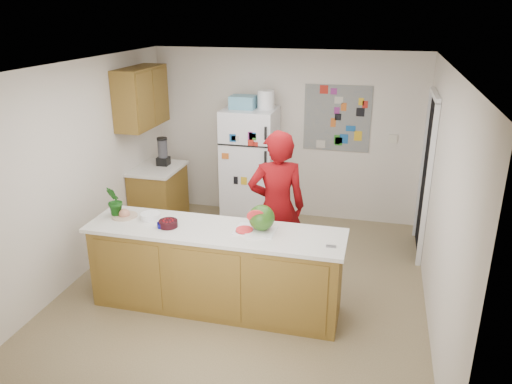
% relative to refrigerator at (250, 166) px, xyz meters
% --- Properties ---
extents(floor, '(4.00, 4.50, 0.02)m').
position_rel_refrigerator_xyz_m(floor, '(0.45, -1.88, -0.86)').
color(floor, brown).
rests_on(floor, ground).
extents(wall_back, '(4.00, 0.02, 2.50)m').
position_rel_refrigerator_xyz_m(wall_back, '(0.45, 0.38, 0.40)').
color(wall_back, beige).
rests_on(wall_back, ground).
extents(wall_left, '(0.02, 4.50, 2.50)m').
position_rel_refrigerator_xyz_m(wall_left, '(-1.56, -1.88, 0.40)').
color(wall_left, beige).
rests_on(wall_left, ground).
extents(wall_right, '(0.02, 4.50, 2.50)m').
position_rel_refrigerator_xyz_m(wall_right, '(2.46, -1.88, 0.40)').
color(wall_right, beige).
rests_on(wall_right, ground).
extents(ceiling, '(4.00, 4.50, 0.02)m').
position_rel_refrigerator_xyz_m(ceiling, '(0.45, -1.88, 1.66)').
color(ceiling, white).
rests_on(ceiling, wall_back).
extents(doorway, '(0.03, 0.85, 2.04)m').
position_rel_refrigerator_xyz_m(doorway, '(2.44, -0.43, 0.17)').
color(doorway, black).
rests_on(doorway, ground).
extents(peninsula_base, '(2.60, 0.62, 0.88)m').
position_rel_refrigerator_xyz_m(peninsula_base, '(0.25, -2.38, -0.41)').
color(peninsula_base, brown).
rests_on(peninsula_base, floor).
extents(peninsula_top, '(2.68, 0.70, 0.04)m').
position_rel_refrigerator_xyz_m(peninsula_top, '(0.25, -2.38, 0.05)').
color(peninsula_top, silver).
rests_on(peninsula_top, peninsula_base).
extents(side_counter_base, '(0.60, 0.80, 0.86)m').
position_rel_refrigerator_xyz_m(side_counter_base, '(-1.24, -0.53, -0.42)').
color(side_counter_base, brown).
rests_on(side_counter_base, floor).
extents(side_counter_top, '(0.64, 0.84, 0.04)m').
position_rel_refrigerator_xyz_m(side_counter_top, '(-1.24, -0.53, 0.03)').
color(side_counter_top, silver).
rests_on(side_counter_top, side_counter_base).
extents(upper_cabinets, '(0.35, 1.00, 0.80)m').
position_rel_refrigerator_xyz_m(upper_cabinets, '(-1.37, -0.58, 1.05)').
color(upper_cabinets, brown).
rests_on(upper_cabinets, wall_left).
extents(refrigerator, '(0.75, 0.70, 1.70)m').
position_rel_refrigerator_xyz_m(refrigerator, '(0.00, 0.00, 0.00)').
color(refrigerator, silver).
rests_on(refrigerator, floor).
extents(fridge_top_bin, '(0.35, 0.28, 0.18)m').
position_rel_refrigerator_xyz_m(fridge_top_bin, '(-0.10, 0.00, 0.94)').
color(fridge_top_bin, '#5999B2').
rests_on(fridge_top_bin, refrigerator).
extents(photo_collage, '(0.95, 0.01, 0.95)m').
position_rel_refrigerator_xyz_m(photo_collage, '(1.20, 0.36, 0.70)').
color(photo_collage, slate).
rests_on(photo_collage, wall_back).
extents(person, '(0.76, 0.62, 1.81)m').
position_rel_refrigerator_xyz_m(person, '(0.75, -1.64, 0.06)').
color(person, '#6F070A').
rests_on(person, floor).
extents(blender_appliance, '(0.14, 0.14, 0.38)m').
position_rel_refrigerator_xyz_m(blender_appliance, '(-1.19, -0.41, 0.24)').
color(blender_appliance, black).
rests_on(blender_appliance, side_counter_top).
extents(cutting_board, '(0.41, 0.31, 0.01)m').
position_rel_refrigerator_xyz_m(cutting_board, '(0.67, -2.32, 0.08)').
color(cutting_board, white).
rests_on(cutting_board, peninsula_top).
extents(watermelon, '(0.26, 0.26, 0.26)m').
position_rel_refrigerator_xyz_m(watermelon, '(0.73, -2.30, 0.21)').
color(watermelon, '#2D6013').
rests_on(watermelon, cutting_board).
extents(watermelon_slice, '(0.17, 0.17, 0.02)m').
position_rel_refrigerator_xyz_m(watermelon_slice, '(0.57, -2.37, 0.09)').
color(watermelon_slice, red).
rests_on(watermelon_slice, cutting_board).
extents(cherry_bowl, '(0.25, 0.25, 0.07)m').
position_rel_refrigerator_xyz_m(cherry_bowl, '(-0.23, -2.44, 0.11)').
color(cherry_bowl, black).
rests_on(cherry_bowl, peninsula_top).
extents(white_bowl, '(0.24, 0.24, 0.06)m').
position_rel_refrigerator_xyz_m(white_bowl, '(-0.50, -2.29, 0.10)').
color(white_bowl, white).
rests_on(white_bowl, peninsula_top).
extents(cobalt_bowl, '(0.14, 0.14, 0.05)m').
position_rel_refrigerator_xyz_m(cobalt_bowl, '(-0.28, -2.47, 0.10)').
color(cobalt_bowl, '#05045B').
rests_on(cobalt_bowl, peninsula_top).
extents(plate, '(0.36, 0.36, 0.02)m').
position_rel_refrigerator_xyz_m(plate, '(-0.80, -2.31, 0.08)').
color(plate, '#B1A08C').
rests_on(plate, peninsula_top).
extents(paper_towel, '(0.25, 0.24, 0.02)m').
position_rel_refrigerator_xyz_m(paper_towel, '(0.69, -2.44, 0.08)').
color(paper_towel, white).
rests_on(paper_towel, peninsula_top).
extents(keys, '(0.10, 0.05, 0.01)m').
position_rel_refrigerator_xyz_m(keys, '(1.45, -2.50, 0.08)').
color(keys, gray).
rests_on(keys, peninsula_top).
extents(potted_plant, '(0.23, 0.25, 0.35)m').
position_rel_refrigerator_xyz_m(potted_plant, '(-0.88, -2.33, 0.25)').
color(potted_plant, '#0C3F0A').
rests_on(potted_plant, peninsula_top).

